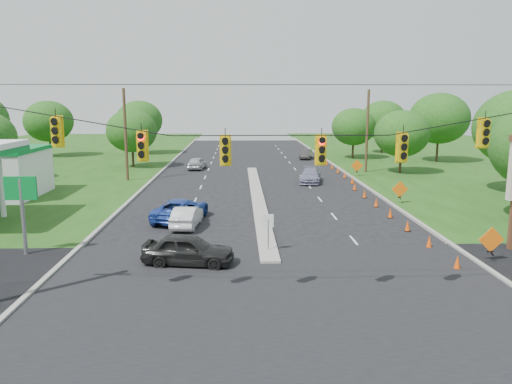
{
  "coord_description": "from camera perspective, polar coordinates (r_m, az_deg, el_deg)",
  "views": [
    {
      "loc": [
        -1.52,
        -19.08,
        7.86
      ],
      "look_at": [
        -0.56,
        8.31,
        2.8
      ],
      "focal_mm": 35.0,
      "sensor_mm": 36.0,
      "label": 1
    }
  ],
  "objects": [
    {
      "name": "tree_12",
      "position": [
        68.95,
        11.09,
        7.33
      ],
      "size": [
        5.88,
        5.88,
        6.86
      ],
      "color": "black",
      "rests_on": "ground"
    },
    {
      "name": "median_sign",
      "position": [
        25.93,
        1.42,
        -3.82
      ],
      "size": [
        0.55,
        0.06,
        2.05
      ],
      "color": "gray",
      "rests_on": "ground"
    },
    {
      "name": "cone_2",
      "position": [
        31.74,
        16.93,
        -3.69
      ],
      "size": [
        0.32,
        0.32,
        0.7
      ],
      "primitive_type": "cone",
      "color": "#EE4B09",
      "rests_on": "ground"
    },
    {
      "name": "cone_11",
      "position": [
        62.0,
        8.1,
        3.4
      ],
      "size": [
        0.32,
        0.32,
        0.7
      ],
      "primitive_type": "cone",
      "color": "#EE4B09",
      "rests_on": "ground"
    },
    {
      "name": "cone_1",
      "position": [
        28.56,
        19.19,
        -5.38
      ],
      "size": [
        0.32,
        0.32,
        0.7
      ],
      "primitive_type": "cone",
      "color": "#EE4B09",
      "rests_on": "ground"
    },
    {
      "name": "ground",
      "position": [
        20.69,
        2.41,
        -11.87
      ],
      "size": [
        160.0,
        160.0,
        0.0
      ],
      "primitive_type": "plane",
      "color": "black",
      "rests_on": "ground"
    },
    {
      "name": "cone_8",
      "position": [
        51.79,
        10.11,
        1.96
      ],
      "size": [
        0.32,
        0.32,
        0.7
      ],
      "primitive_type": "cone",
      "color": "#EE4B09",
      "rests_on": "ground"
    },
    {
      "name": "tree_4",
      "position": [
        75.91,
        -22.63,
        7.47
      ],
      "size": [
        6.72,
        6.72,
        7.84
      ],
      "color": "black",
      "rests_on": "ground"
    },
    {
      "name": "cone_10",
      "position": [
        58.59,
        8.69,
        2.97
      ],
      "size": [
        0.32,
        0.32,
        0.7
      ],
      "primitive_type": "cone",
      "color": "#EE4B09",
      "rests_on": "ground"
    },
    {
      "name": "cone_12",
      "position": [
        65.43,
        7.57,
        3.77
      ],
      "size": [
        0.32,
        0.32,
        0.7
      ],
      "primitive_type": "cone",
      "color": "#EE4B09",
      "rests_on": "ground"
    },
    {
      "name": "curb_left",
      "position": [
        50.44,
        -11.78,
        1.27
      ],
      "size": [
        0.25,
        110.0,
        0.16
      ],
      "primitive_type": "cube",
      "color": "gray",
      "rests_on": "ground"
    },
    {
      "name": "blue_pickup",
      "position": [
        33.36,
        -8.58,
        -1.98
      ],
      "size": [
        3.8,
        5.8,
        1.48
      ],
      "primitive_type": "imported",
      "rotation": [
        0.0,
        0.0,
        2.87
      ],
      "color": "#21409D",
      "rests_on": "ground"
    },
    {
      "name": "cone_7",
      "position": [
        48.42,
        10.97,
        1.34
      ],
      "size": [
        0.32,
        0.32,
        0.7
      ],
      "primitive_type": "cone",
      "color": "#EE4B09",
      "rests_on": "ground"
    },
    {
      "name": "curb_right",
      "position": [
        51.05,
        11.18,
        1.4
      ],
      "size": [
        0.25,
        110.0,
        0.16
      ],
      "primitive_type": "cube",
      "color": "gray",
      "rests_on": "ground"
    },
    {
      "name": "tree_10",
      "position": [
        68.09,
        20.2,
        7.9
      ],
      "size": [
        7.56,
        7.56,
        8.82
      ],
      "color": "black",
      "rests_on": "ground"
    },
    {
      "name": "cone_6",
      "position": [
        44.92,
        11.21,
        0.63
      ],
      "size": [
        0.32,
        0.32,
        0.7
      ],
      "primitive_type": "cone",
      "color": "#EE4B09",
      "rests_on": "ground"
    },
    {
      "name": "tree_9",
      "position": [
        56.01,
        16.33,
        6.43
      ],
      "size": [
        5.88,
        5.88,
        6.86
      ],
      "color": "black",
      "rests_on": "ground"
    },
    {
      "name": "utility_pole_far_right",
      "position": [
        55.97,
        12.59,
        6.77
      ],
      "size": [
        0.28,
        0.28,
        9.0
      ],
      "primitive_type": "cylinder",
      "color": "#422D1C",
      "rests_on": "ground"
    },
    {
      "name": "cone_3",
      "position": [
        34.97,
        15.1,
        -2.31
      ],
      "size": [
        0.32,
        0.32,
        0.7
      ],
      "primitive_type": "cone",
      "color": "#EE4B09",
      "rests_on": "ground"
    },
    {
      "name": "cone_9",
      "position": [
        55.18,
        9.36,
        2.5
      ],
      "size": [
        0.32,
        0.32,
        0.7
      ],
      "primitive_type": "cone",
      "color": "#EE4B09",
      "rests_on": "ground"
    },
    {
      "name": "cone_0",
      "position": [
        25.48,
        22.02,
        -7.47
      ],
      "size": [
        0.32,
        0.32,
        0.7
      ],
      "primitive_type": "cone",
      "color": "#EE4B09",
      "rests_on": "ground"
    },
    {
      "name": "tree_11",
      "position": [
        77.2,
        14.32,
        7.98
      ],
      "size": [
        6.72,
        6.72,
        7.84
      ],
      "color": "black",
      "rests_on": "ground"
    },
    {
      "name": "signal_span",
      "position": [
        18.37,
        2.6,
        1.41
      ],
      "size": [
        25.6,
        0.32,
        9.0
      ],
      "color": "#422D1C",
      "rests_on": "ground"
    },
    {
      "name": "median",
      "position": [
        40.87,
        0.16,
        -0.63
      ],
      "size": [
        1.0,
        34.0,
        0.18
      ],
      "primitive_type": "cube",
      "color": "gray",
      "rests_on": "ground"
    },
    {
      "name": "tree_6",
      "position": [
        75.54,
        -13.19,
        7.98
      ],
      "size": [
        6.72,
        6.72,
        7.84
      ],
      "color": "black",
      "rests_on": "ground"
    },
    {
      "name": "silver_car_far",
      "position": [
        48.49,
        6.22,
        1.88
      ],
      "size": [
        2.79,
        4.99,
        1.37
      ],
      "primitive_type": "imported",
      "rotation": [
        0.0,
        0.0,
        -0.19
      ],
      "color": "gray",
      "rests_on": "ground"
    },
    {
      "name": "silver_car_oncoming",
      "position": [
        58.03,
        -6.76,
        3.3
      ],
      "size": [
        2.26,
        4.33,
        1.41
      ],
      "primitive_type": "imported",
      "rotation": [
        0.0,
        0.0,
        2.99
      ],
      "color": "#B1B1B6",
      "rests_on": "ground"
    },
    {
      "name": "cone_5",
      "position": [
        41.57,
        12.3,
        -0.19
      ],
      "size": [
        0.32,
        0.32,
        0.7
      ],
      "primitive_type": "cone",
      "color": "#EE4B09",
      "rests_on": "ground"
    },
    {
      "name": "tree_5",
      "position": [
        60.49,
        -14.01,
        6.81
      ],
      "size": [
        5.88,
        5.88,
        6.86
      ],
      "color": "black",
      "rests_on": "ground"
    },
    {
      "name": "utility_pole_far_left",
      "position": [
        50.41,
        -14.68,
        6.3
      ],
      "size": [
        0.28,
        0.28,
        9.0
      ],
      "primitive_type": "cylinder",
      "color": "#422D1C",
      "rests_on": "ground"
    },
    {
      "name": "work_sign_0",
      "position": [
        27.03,
        25.3,
        -5.07
      ],
      "size": [
        1.27,
        0.58,
        1.37
      ],
      "color": "black",
      "rests_on": "ground"
    },
    {
      "name": "black_sedan",
      "position": [
        24.44,
        -7.74,
        -6.54
      ],
      "size": [
        4.65,
        2.43,
        1.51
      ],
      "primitive_type": "imported",
      "rotation": [
        0.0,
        0.0,
        1.42
      ],
      "color": "black",
      "rests_on": "ground"
    },
    {
      "name": "work_sign_1",
      "position": [
        39.66,
        16.12,
        0.22
      ],
      "size": [
        1.27,
        0.58,
        1.37
      ],
      "color": "black",
      "rests_on": "ground"
    },
    {
      "name": "dark_car_receding",
      "position": [
        68.22,
        5.73,
        4.34
      ],
      "size": [
        2.28,
        4.15,
        1.3
      ],
      "primitive_type": "imported",
      "rotation": [
        0.0,
        0.0,
        -0.24
      ],
      "color": "#302E2D",
      "rests_on": "ground"
    },
    {
      "name": "cross_street",
      "position": [
        20.69,
        2.41,
        -11.87
      ],
      "size": [
        160.0,
        14.0,
        0.02
      ],
      "primitive_type": "cube",
      "color": "black",
      "rests_on": "ground"
    },
    {
      "name": "work_sign_2",
      "position": [
        52.98,
        11.47,
        2.91
      ],
      "size": [
        1.27,
        0.58,
        1.37
      ],
      "color": "black",
      "rests_on": "ground"
    },
    {
      "name": "white_sedan",
      "position": [
        31.64,
        -7.9,
        -2.8
      ],
      "size": [
        1.79,
        4.12,
        1.32
      ],
      "primitive_type": "imported",
      "rotation": [
        0.0,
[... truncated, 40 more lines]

